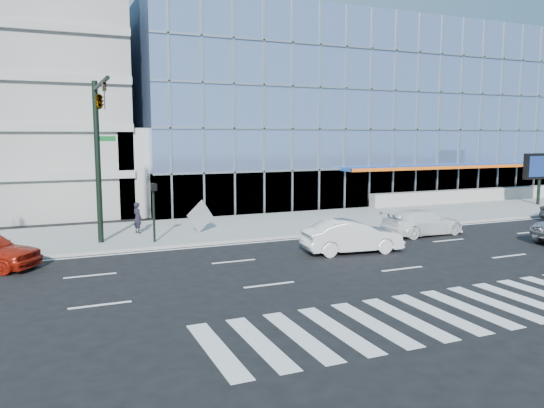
{
  "coord_description": "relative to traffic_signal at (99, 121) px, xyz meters",
  "views": [
    {
      "loc": [
        -13.46,
        -21.58,
        5.49
      ],
      "look_at": [
        -2.87,
        3.0,
        2.04
      ],
      "focal_mm": 35.0,
      "sensor_mm": 36.0,
      "label": 1
    }
  ],
  "objects": [
    {
      "name": "ped_signal_post",
      "position": [
        2.5,
        0.37,
        -4.02
      ],
      "size": [
        0.3,
        0.33,
        3.0
      ],
      "color": "black",
      "rests_on": "sidewalk"
    },
    {
      "name": "ground",
      "position": [
        11.0,
        -4.57,
        -6.16
      ],
      "size": [
        160.0,
        160.0,
        0.0
      ],
      "primitive_type": "plane",
      "color": "black",
      "rests_on": "ground"
    },
    {
      "name": "white_suv",
      "position": [
        16.74,
        -2.77,
        -5.45
      ],
      "size": [
        5.01,
        2.27,
        1.42
      ],
      "primitive_type": "imported",
      "rotation": [
        0.0,
        0.0,
        1.63
      ],
      "color": "white",
      "rests_on": "ground"
    },
    {
      "name": "white_sedan",
      "position": [
        10.74,
        -5.07,
        -5.39
      ],
      "size": [
        4.88,
        2.22,
        1.55
      ],
      "primitive_type": "imported",
      "rotation": [
        0.0,
        0.0,
        1.45
      ],
      "color": "silver",
      "rests_on": "ground"
    },
    {
      "name": "pedestrian",
      "position": [
        2.13,
        3.28,
        -5.16
      ],
      "size": [
        0.63,
        0.74,
        1.71
      ],
      "primitive_type": "imported",
      "rotation": [
        0.0,
        0.0,
        2.0
      ],
      "color": "black",
      "rests_on": "sidewalk"
    },
    {
      "name": "ramp_block",
      "position": [
        5.0,
        13.43,
        -3.16
      ],
      "size": [
        6.0,
        8.0,
        6.0
      ],
      "primitive_type": "cube",
      "color": "gray",
      "rests_on": "ground"
    },
    {
      "name": "theatre_building",
      "position": [
        25.0,
        21.43,
        1.34
      ],
      "size": [
        42.0,
        26.0,
        15.0
      ],
      "primitive_type": "cube",
      "color": "#7792C6",
      "rests_on": "ground"
    },
    {
      "name": "traffic_signal",
      "position": [
        0.0,
        0.0,
        0.0
      ],
      "size": [
        1.14,
        5.74,
        8.0
      ],
      "color": "black",
      "rests_on": "sidewalk"
    },
    {
      "name": "tilted_panel",
      "position": [
        5.36,
        2.07,
        -5.11
      ],
      "size": [
        1.7,
        0.75,
        1.82
      ],
      "primitive_type": "cube",
      "rotation": [
        0.0,
        0.94,
        0.39
      ],
      "color": "#A3A3A3",
      "rests_on": "sidewalk"
    },
    {
      "name": "sidewalk",
      "position": [
        11.0,
        3.43,
        -6.09
      ],
      "size": [
        120.0,
        8.0,
        0.15
      ],
      "primitive_type": "cube",
      "color": "gray",
      "rests_on": "ground"
    },
    {
      "name": "retaining_wall",
      "position": [
        35.0,
        7.03,
        -5.51
      ],
      "size": [
        30.0,
        0.8,
        1.0
      ],
      "primitive_type": "cube",
      "color": "gray",
      "rests_on": "sidewalk"
    },
    {
      "name": "marquee_sign",
      "position": [
        33.0,
        3.42,
        -3.1
      ],
      "size": [
        3.2,
        0.43,
        4.0
      ],
      "color": "black",
      "rests_on": "sidewalk"
    }
  ]
}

